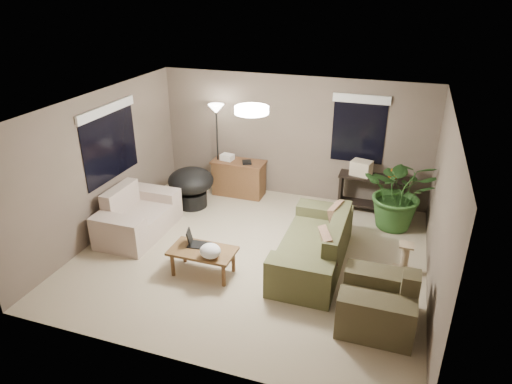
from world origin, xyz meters
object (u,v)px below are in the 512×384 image
(coffee_table, at_px, (203,253))
(floor_lamp, at_px, (216,120))
(loveseat, at_px, (137,218))
(papasan_chair, at_px, (191,185))
(houseplant, at_px, (399,200))
(main_sofa, at_px, (316,248))
(desk, at_px, (239,178))
(armchair, at_px, (379,304))
(console_table, at_px, (372,191))
(cat_scratching_post, at_px, (404,260))

(coffee_table, xyz_separation_m, floor_lamp, (-0.94, 2.85, 1.24))
(loveseat, bearing_deg, papasan_chair, 70.89)
(loveseat, distance_m, floor_lamp, 2.54)
(papasan_chair, distance_m, houseplant, 3.96)
(main_sofa, distance_m, desk, 2.95)
(desk, xyz_separation_m, papasan_chair, (-0.70, -0.81, 0.09))
(papasan_chair, distance_m, floor_lamp, 1.40)
(coffee_table, distance_m, floor_lamp, 3.25)
(armchair, bearing_deg, coffee_table, 173.63)
(papasan_chair, bearing_deg, console_table, 14.48)
(papasan_chair, height_order, cat_scratching_post, papasan_chair)
(armchair, xyz_separation_m, cat_scratching_post, (0.28, 1.32, -0.08))
(desk, relative_size, floor_lamp, 0.58)
(main_sofa, relative_size, papasan_chair, 2.27)
(console_table, bearing_deg, cat_scratching_post, -70.19)
(houseplant, bearing_deg, desk, 172.86)
(coffee_table, bearing_deg, cat_scratching_post, 19.20)
(desk, bearing_deg, console_table, 1.56)
(main_sofa, bearing_deg, coffee_table, -153.19)
(main_sofa, distance_m, houseplant, 2.06)
(armchair, xyz_separation_m, coffee_table, (-2.65, 0.30, 0.06))
(papasan_chair, bearing_deg, loveseat, -109.11)
(papasan_chair, bearing_deg, main_sofa, -24.62)
(houseplant, height_order, cat_scratching_post, houseplant)
(main_sofa, relative_size, cat_scratching_post, 4.40)
(houseplant, xyz_separation_m, cat_scratching_post, (0.19, -1.46, -0.33))
(papasan_chair, relative_size, cat_scratching_post, 1.94)
(coffee_table, xyz_separation_m, papasan_chair, (-1.20, 2.07, 0.11))
(console_table, bearing_deg, coffee_table, -127.02)
(main_sofa, xyz_separation_m, coffee_table, (-1.58, -0.80, 0.06))
(main_sofa, height_order, console_table, main_sofa)
(houseplant, bearing_deg, main_sofa, -124.61)
(main_sofa, height_order, cat_scratching_post, main_sofa)
(armchair, relative_size, houseplant, 0.71)
(loveseat, xyz_separation_m, armchair, (4.29, -1.08, 0.00))
(cat_scratching_post, bearing_deg, main_sofa, -170.69)
(desk, distance_m, houseplant, 3.27)
(floor_lamp, height_order, cat_scratching_post, floor_lamp)
(loveseat, distance_m, houseplant, 4.71)
(cat_scratching_post, bearing_deg, houseplant, 97.37)
(main_sofa, xyz_separation_m, floor_lamp, (-2.52, 2.05, 1.30))
(main_sofa, height_order, papasan_chair, main_sofa)
(main_sofa, bearing_deg, desk, 134.88)
(houseplant, bearing_deg, armchair, -91.94)
(main_sofa, bearing_deg, console_table, 73.25)
(main_sofa, xyz_separation_m, console_table, (0.65, 2.16, 0.14))
(loveseat, xyz_separation_m, papasan_chair, (0.45, 1.29, 0.17))
(coffee_table, bearing_deg, desk, 99.74)
(houseplant, bearing_deg, console_table, 136.75)
(loveseat, bearing_deg, cat_scratching_post, 2.93)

